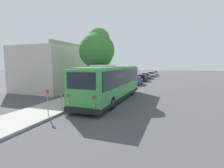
{
  "coord_description": "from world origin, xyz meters",
  "views": [
    {
      "loc": [
        -13.59,
        -5.23,
        3.38
      ],
      "look_at": [
        3.13,
        0.84,
        1.3
      ],
      "focal_mm": 28.0,
      "sensor_mm": 36.0,
      "label": 1
    }
  ],
  "objects_px": {
    "parked_sedan_black": "(142,78)",
    "parked_sedan_gray": "(146,76)",
    "fire_hydrant": "(119,84)",
    "street_tree": "(97,48)",
    "parked_sedan_white": "(151,74)",
    "parked_sedan_silver": "(154,73)",
    "parked_sedan_blue": "(135,81)",
    "sign_post_far": "(61,102)",
    "shuttle_bus": "(112,82)",
    "sign_post_near": "(48,102)"
  },
  "relations": [
    {
      "from": "shuttle_bus",
      "to": "fire_hydrant",
      "type": "xyz_separation_m",
      "value": [
        8.53,
        2.04,
        -1.19
      ]
    },
    {
      "from": "street_tree",
      "to": "fire_hydrant",
      "type": "distance_m",
      "value": 7.55
    },
    {
      "from": "parked_sedan_black",
      "to": "sign_post_far",
      "type": "distance_m",
      "value": 23.44
    },
    {
      "from": "parked_sedan_silver",
      "to": "parked_sedan_white",
      "type": "bearing_deg",
      "value": -175.13
    },
    {
      "from": "sign_post_far",
      "to": "parked_sedan_silver",
      "type": "bearing_deg",
      "value": -2.12
    },
    {
      "from": "parked_sedan_black",
      "to": "parked_sedan_gray",
      "type": "bearing_deg",
      "value": 1.83
    },
    {
      "from": "street_tree",
      "to": "fire_hydrant",
      "type": "relative_size",
      "value": 8.79
    },
    {
      "from": "parked_sedan_black",
      "to": "sign_post_far",
      "type": "bearing_deg",
      "value": 177.43
    },
    {
      "from": "parked_sedan_silver",
      "to": "sign_post_near",
      "type": "xyz_separation_m",
      "value": [
        -44.01,
        1.58,
        0.37
      ]
    },
    {
      "from": "shuttle_bus",
      "to": "parked_sedan_gray",
      "type": "bearing_deg",
      "value": 1.42
    },
    {
      "from": "shuttle_bus",
      "to": "sign_post_far",
      "type": "bearing_deg",
      "value": 156.66
    },
    {
      "from": "parked_sedan_black",
      "to": "fire_hydrant",
      "type": "distance_m",
      "value": 10.17
    },
    {
      "from": "parked_sedan_white",
      "to": "fire_hydrant",
      "type": "bearing_deg",
      "value": -179.47
    },
    {
      "from": "parked_sedan_silver",
      "to": "fire_hydrant",
      "type": "relative_size",
      "value": 5.38
    },
    {
      "from": "parked_sedan_blue",
      "to": "parked_sedan_black",
      "type": "height_order",
      "value": "parked_sedan_blue"
    },
    {
      "from": "parked_sedan_black",
      "to": "parked_sedan_white",
      "type": "bearing_deg",
      "value": 0.14
    },
    {
      "from": "sign_post_near",
      "to": "parked_sedan_gray",
      "type": "bearing_deg",
      "value": -2.6
    },
    {
      "from": "parked_sedan_gray",
      "to": "parked_sedan_white",
      "type": "distance_m",
      "value": 6.81
    },
    {
      "from": "street_tree",
      "to": "fire_hydrant",
      "type": "bearing_deg",
      "value": -5.08
    },
    {
      "from": "parked_sedan_blue",
      "to": "parked_sedan_white",
      "type": "height_order",
      "value": "parked_sedan_white"
    },
    {
      "from": "parked_sedan_silver",
      "to": "fire_hydrant",
      "type": "bearing_deg",
      "value": -179.07
    },
    {
      "from": "parked_sedan_black",
      "to": "parked_sedan_silver",
      "type": "height_order",
      "value": "parked_sedan_silver"
    },
    {
      "from": "fire_hydrant",
      "to": "street_tree",
      "type": "bearing_deg",
      "value": 174.92
    },
    {
      "from": "parked_sedan_blue",
      "to": "street_tree",
      "type": "bearing_deg",
      "value": 170.39
    },
    {
      "from": "parked_sedan_white",
      "to": "parked_sedan_black",
      "type": "bearing_deg",
      "value": -176.21
    },
    {
      "from": "parked_sedan_blue",
      "to": "parked_sedan_white",
      "type": "bearing_deg",
      "value": 1.31
    },
    {
      "from": "parked_sedan_blue",
      "to": "street_tree",
      "type": "height_order",
      "value": "street_tree"
    },
    {
      "from": "parked_sedan_blue",
      "to": "parked_sedan_white",
      "type": "relative_size",
      "value": 0.93
    },
    {
      "from": "parked_sedan_gray",
      "to": "sign_post_near",
      "type": "relative_size",
      "value": 2.79
    },
    {
      "from": "shuttle_bus",
      "to": "parked_sedan_silver",
      "type": "relative_size",
      "value": 2.63
    },
    {
      "from": "shuttle_bus",
      "to": "parked_sedan_blue",
      "type": "bearing_deg",
      "value": 2.34
    },
    {
      "from": "parked_sedan_silver",
      "to": "sign_post_near",
      "type": "height_order",
      "value": "sign_post_near"
    },
    {
      "from": "parked_sedan_gray",
      "to": "fire_hydrant",
      "type": "bearing_deg",
      "value": 177.12
    },
    {
      "from": "parked_sedan_gray",
      "to": "street_tree",
      "type": "height_order",
      "value": "street_tree"
    },
    {
      "from": "parked_sedan_gray",
      "to": "street_tree",
      "type": "bearing_deg",
      "value": 177.08
    },
    {
      "from": "street_tree",
      "to": "shuttle_bus",
      "type": "bearing_deg",
      "value": -133.63
    },
    {
      "from": "parked_sedan_white",
      "to": "street_tree",
      "type": "xyz_separation_m",
      "value": [
        -28.87,
        2.2,
        4.39
      ]
    },
    {
      "from": "street_tree",
      "to": "sign_post_near",
      "type": "bearing_deg",
      "value": -176.56
    },
    {
      "from": "parked_sedan_black",
      "to": "sign_post_near",
      "type": "height_order",
      "value": "sign_post_near"
    },
    {
      "from": "parked_sedan_blue",
      "to": "sign_post_far",
      "type": "xyz_separation_m",
      "value": [
        -17.36,
        1.52,
        0.09
      ]
    },
    {
      "from": "parked_sedan_silver",
      "to": "parked_sedan_blue",
      "type": "bearing_deg",
      "value": -176.16
    },
    {
      "from": "sign_post_far",
      "to": "parked_sedan_gray",
      "type": "bearing_deg",
      "value": -2.72
    },
    {
      "from": "sign_post_near",
      "to": "parked_sedan_blue",
      "type": "bearing_deg",
      "value": -4.62
    },
    {
      "from": "parked_sedan_silver",
      "to": "street_tree",
      "type": "distance_m",
      "value": 35.68
    },
    {
      "from": "parked_sedan_blue",
      "to": "parked_sedan_white",
      "type": "distance_m",
      "value": 18.78
    },
    {
      "from": "fire_hydrant",
      "to": "sign_post_far",
      "type": "bearing_deg",
      "value": 179.92
    },
    {
      "from": "parked_sedan_black",
      "to": "sign_post_near",
      "type": "bearing_deg",
      "value": 177.63
    },
    {
      "from": "sign_post_far",
      "to": "fire_hydrant",
      "type": "height_order",
      "value": "sign_post_far"
    },
    {
      "from": "parked_sedan_gray",
      "to": "sign_post_near",
      "type": "bearing_deg",
      "value": 179.44
    },
    {
      "from": "parked_sedan_blue",
      "to": "parked_sedan_white",
      "type": "xyz_separation_m",
      "value": [
        18.77,
        -0.16,
        0.01
      ]
    }
  ]
}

